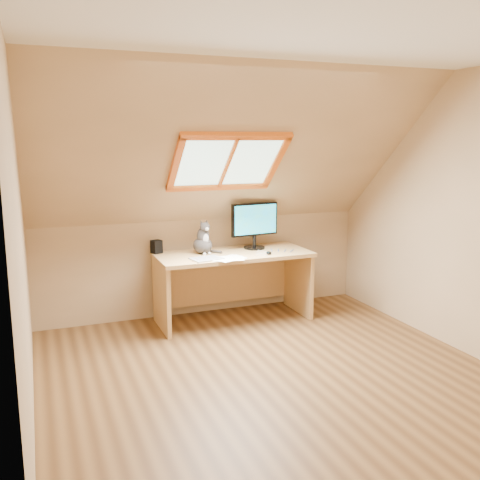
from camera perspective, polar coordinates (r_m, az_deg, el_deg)
name	(u,v)px	position (r m, az deg, el deg)	size (l,w,h in m)	color
ground	(274,377)	(4.30, 3.68, -14.39)	(3.50, 3.50, 0.00)	brown
room_shell	(282,195)	(3.83, 4.52, 4.79)	(3.52, 3.52, 2.41)	tan
desk	(231,272)	(5.47, -0.98, -3.46)	(1.54, 0.67, 0.70)	tan
monitor	(255,222)	(5.50, 1.57, 1.88)	(0.52, 0.22, 0.48)	black
cat	(203,241)	(5.30, -3.97, -0.13)	(0.23, 0.26, 0.35)	#3E3937
desk_speaker	(156,247)	(5.38, -8.90, -0.71)	(0.09, 0.09, 0.13)	black
graphics_tablet	(207,259)	(5.06, -3.59, -2.01)	(0.28, 0.20, 0.01)	#B2B2B7
mouse	(269,253)	(5.28, 3.08, -1.38)	(0.05, 0.09, 0.03)	black
papers	(232,258)	(5.08, -0.85, -1.98)	(0.35, 0.30, 0.01)	white
cables	(274,251)	(5.40, 3.65, -1.23)	(0.51, 0.26, 0.01)	silver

